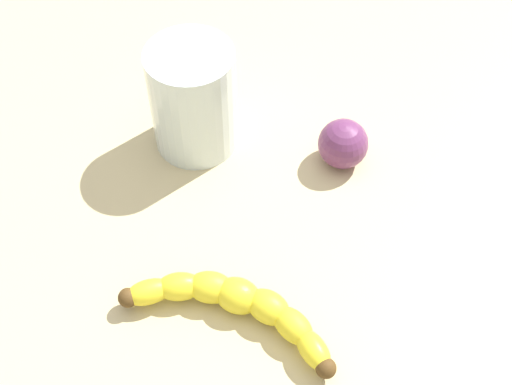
% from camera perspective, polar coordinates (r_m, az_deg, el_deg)
% --- Properties ---
extents(wooden_tabletop, '(1.20, 1.20, 0.03)m').
position_cam_1_polar(wooden_tabletop, '(0.71, -4.33, -5.79)').
color(wooden_tabletop, '#C7B686').
rests_on(wooden_tabletop, ground).
extents(banana, '(0.18, 0.14, 0.03)m').
position_cam_1_polar(banana, '(0.64, -1.70, -9.29)').
color(banana, yellow).
rests_on(banana, wooden_tabletop).
extents(smoothie_glass, '(0.09, 0.09, 0.13)m').
position_cam_1_polar(smoothie_glass, '(0.74, -5.22, 7.54)').
color(smoothie_glass, silver).
rests_on(smoothie_glass, wooden_tabletop).
extents(plum_fruit, '(0.05, 0.05, 0.05)m').
position_cam_1_polar(plum_fruit, '(0.75, 7.24, 4.04)').
color(plum_fruit, '#6B3360').
rests_on(plum_fruit, wooden_tabletop).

